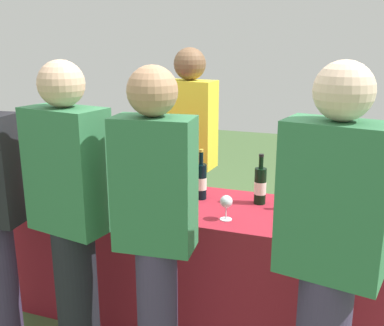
{
  "coord_description": "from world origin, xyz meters",
  "views": [
    {
      "loc": [
        0.87,
        -2.4,
        1.73
      ],
      "look_at": [
        0.0,
        0.0,
        1.03
      ],
      "focal_mm": 42.35,
      "sensor_mm": 36.0,
      "label": 1
    }
  ],
  "objects_px": {
    "wine_glass_5": "(226,203)",
    "wine_bottle_2": "(311,191)",
    "wine_glass_4": "(126,186)",
    "wine_glass_3": "(111,183)",
    "menu_board": "(334,209)",
    "wine_bottle_1": "(260,185)",
    "guest_2": "(156,228)",
    "wine_bottle_0": "(201,181)",
    "wine_glass_1": "(85,180)",
    "wine_glass_2": "(93,183)",
    "wine_bottle_3": "(338,194)",
    "server_pouring": "(190,153)",
    "guest_1": "(71,213)",
    "guest_3": "(329,255)",
    "wine_glass_0": "(69,178)"
  },
  "relations": [
    {
      "from": "wine_glass_2",
      "to": "guest_3",
      "type": "relative_size",
      "value": 0.09
    },
    {
      "from": "wine_glass_1",
      "to": "guest_3",
      "type": "relative_size",
      "value": 0.08
    },
    {
      "from": "wine_glass_5",
      "to": "guest_3",
      "type": "distance_m",
      "value": 0.75
    },
    {
      "from": "wine_glass_5",
      "to": "guest_2",
      "type": "distance_m",
      "value": 0.53
    },
    {
      "from": "wine_glass_5",
      "to": "menu_board",
      "type": "xyz_separation_m",
      "value": [
        0.53,
        1.17,
        -0.4
      ]
    },
    {
      "from": "wine_bottle_2",
      "to": "guest_1",
      "type": "distance_m",
      "value": 1.32
    },
    {
      "from": "wine_bottle_3",
      "to": "wine_glass_1",
      "type": "xyz_separation_m",
      "value": [
        -1.51,
        -0.22,
        -0.01
      ]
    },
    {
      "from": "server_pouring",
      "to": "guest_3",
      "type": "distance_m",
      "value": 1.65
    },
    {
      "from": "wine_glass_2",
      "to": "wine_bottle_1",
      "type": "bearing_deg",
      "value": 15.94
    },
    {
      "from": "wine_bottle_1",
      "to": "wine_glass_1",
      "type": "distance_m",
      "value": 1.09
    },
    {
      "from": "wine_bottle_3",
      "to": "wine_glass_0",
      "type": "distance_m",
      "value": 1.64
    },
    {
      "from": "wine_bottle_1",
      "to": "wine_glass_0",
      "type": "height_order",
      "value": "wine_bottle_1"
    },
    {
      "from": "wine_glass_1",
      "to": "menu_board",
      "type": "distance_m",
      "value": 1.87
    },
    {
      "from": "wine_bottle_2",
      "to": "wine_bottle_3",
      "type": "xyz_separation_m",
      "value": [
        0.14,
        0.02,
        -0.01
      ]
    },
    {
      "from": "wine_glass_4",
      "to": "guest_1",
      "type": "height_order",
      "value": "guest_1"
    },
    {
      "from": "wine_glass_1",
      "to": "menu_board",
      "type": "relative_size",
      "value": 0.14
    },
    {
      "from": "wine_glass_1",
      "to": "wine_glass_3",
      "type": "distance_m",
      "value": 0.19
    },
    {
      "from": "wine_bottle_3",
      "to": "server_pouring",
      "type": "bearing_deg",
      "value": 156.55
    },
    {
      "from": "wine_bottle_1",
      "to": "wine_glass_5",
      "type": "xyz_separation_m",
      "value": [
        -0.12,
        -0.31,
        -0.01
      ]
    },
    {
      "from": "wine_bottle_2",
      "to": "server_pouring",
      "type": "distance_m",
      "value": 1.03
    },
    {
      "from": "wine_bottle_0",
      "to": "wine_glass_5",
      "type": "xyz_separation_m",
      "value": [
        0.24,
        -0.27,
        -0.02
      ]
    },
    {
      "from": "guest_2",
      "to": "guest_3",
      "type": "height_order",
      "value": "guest_3"
    },
    {
      "from": "wine_bottle_2",
      "to": "guest_2",
      "type": "bearing_deg",
      "value": -128.01
    },
    {
      "from": "wine_bottle_1",
      "to": "wine_glass_2",
      "type": "xyz_separation_m",
      "value": [
        -0.97,
        -0.28,
        -0.0
      ]
    },
    {
      "from": "wine_glass_5",
      "to": "wine_bottle_2",
      "type": "bearing_deg",
      "value": 35.31
    },
    {
      "from": "wine_glass_2",
      "to": "menu_board",
      "type": "bearing_deg",
      "value": 39.44
    },
    {
      "from": "wine_glass_3",
      "to": "menu_board",
      "type": "distance_m",
      "value": 1.73
    },
    {
      "from": "wine_glass_4",
      "to": "wine_glass_5",
      "type": "bearing_deg",
      "value": -3.82
    },
    {
      "from": "wine_glass_5",
      "to": "guest_3",
      "type": "bearing_deg",
      "value": -41.42
    },
    {
      "from": "guest_3",
      "to": "wine_bottle_3",
      "type": "bearing_deg",
      "value": 101.65
    },
    {
      "from": "wine_bottle_2",
      "to": "wine_glass_5",
      "type": "relative_size",
      "value": 2.26
    },
    {
      "from": "wine_glass_4",
      "to": "wine_glass_3",
      "type": "bearing_deg",
      "value": 158.23
    },
    {
      "from": "wine_glass_4",
      "to": "guest_3",
      "type": "bearing_deg",
      "value": -24.31
    },
    {
      "from": "wine_glass_3",
      "to": "guest_3",
      "type": "distance_m",
      "value": 1.45
    },
    {
      "from": "wine_glass_3",
      "to": "wine_glass_4",
      "type": "relative_size",
      "value": 0.91
    },
    {
      "from": "wine_glass_2",
      "to": "wine_glass_5",
      "type": "xyz_separation_m",
      "value": [
        0.85,
        -0.04,
        -0.01
      ]
    },
    {
      "from": "wine_glass_5",
      "to": "guest_1",
      "type": "height_order",
      "value": "guest_1"
    },
    {
      "from": "wine_bottle_1",
      "to": "guest_1",
      "type": "xyz_separation_m",
      "value": [
        -0.8,
        -0.76,
        0.0
      ]
    },
    {
      "from": "wine_bottle_2",
      "to": "menu_board",
      "type": "xyz_separation_m",
      "value": [
        0.11,
        0.88,
        -0.41
      ]
    },
    {
      "from": "wine_glass_0",
      "to": "guest_3",
      "type": "distance_m",
      "value": 1.74
    },
    {
      "from": "wine_glass_1",
      "to": "wine_glass_2",
      "type": "distance_m",
      "value": 0.12
    },
    {
      "from": "wine_bottle_3",
      "to": "server_pouring",
      "type": "distance_m",
      "value": 1.15
    },
    {
      "from": "server_pouring",
      "to": "guest_1",
      "type": "relative_size",
      "value": 1.02
    },
    {
      "from": "guest_2",
      "to": "wine_glass_1",
      "type": "bearing_deg",
      "value": 136.32
    },
    {
      "from": "wine_bottle_1",
      "to": "guest_2",
      "type": "bearing_deg",
      "value": -111.61
    },
    {
      "from": "wine_bottle_2",
      "to": "wine_bottle_0",
      "type": "bearing_deg",
      "value": -178.06
    },
    {
      "from": "wine_bottle_0",
      "to": "wine_bottle_1",
      "type": "xyz_separation_m",
      "value": [
        0.36,
        0.04,
        -0.0
      ]
    },
    {
      "from": "wine_glass_3",
      "to": "guest_2",
      "type": "relative_size",
      "value": 0.08
    },
    {
      "from": "wine_glass_4",
      "to": "server_pouring",
      "type": "distance_m",
      "value": 0.74
    },
    {
      "from": "wine_glass_0",
      "to": "wine_glass_2",
      "type": "height_order",
      "value": "wine_glass_2"
    }
  ]
}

